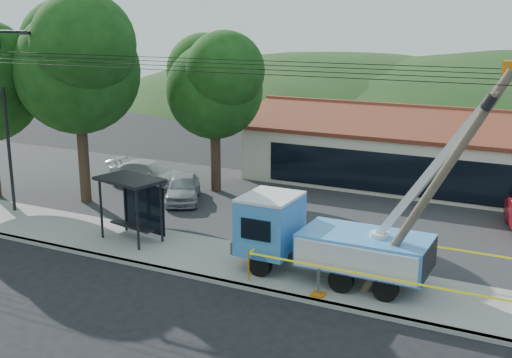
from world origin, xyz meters
The scene contains 15 objects.
ground centered at (0.00, 0.00, 0.00)m, with size 120.00×120.00×0.00m, color black.
curb centered at (0.00, 2.10, 0.07)m, with size 60.00×0.25×0.15m, color gray.
sidewalk centered at (0.00, 4.00, 0.07)m, with size 60.00×4.00×0.15m, color gray.
parking_lot centered at (0.00, 12.00, 0.05)m, with size 60.00×12.00×0.10m, color #28282B.
strip_mall centered at (4.00, 19.98, 1.88)m, with size 22.50×8.53×4.67m.
streetlight centered at (-13.78, 5.00, 5.30)m, with size 2.13×0.22×9.00m.
tree_west_near centered at (-12.00, 8.00, 7.52)m, with size 7.56×6.72×10.80m.
tree_lot centered at (-7.00, 13.00, 6.21)m, with size 6.30×5.60×8.94m.
hill_west centered at (-15.00, 55.00, 0.00)m, with size 78.40×56.00×28.00m, color #153312.
utility_truck centered at (2.95, 4.17, 1.67)m, with size 9.62×3.84×8.14m.
leaning_pole centered at (6.97, 3.56, 4.51)m, with size 4.46×1.65×8.03m.
bus_shelter centered at (-5.96, 4.34, 2.18)m, with size 3.16×2.32×2.75m.
caution_tape centered at (5.90, 4.41, 0.97)m, with size 10.68×3.86×1.12m.
car_silver centered at (-7.48, 10.40, 0.00)m, with size 1.71×4.25×1.45m, color #A1A5A8.
car_white centered at (-10.77, 12.07, 0.00)m, with size 2.06×5.06×1.47m, color silver.
Camera 1 is at (10.83, -16.88, 9.57)m, focal length 45.00 mm.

